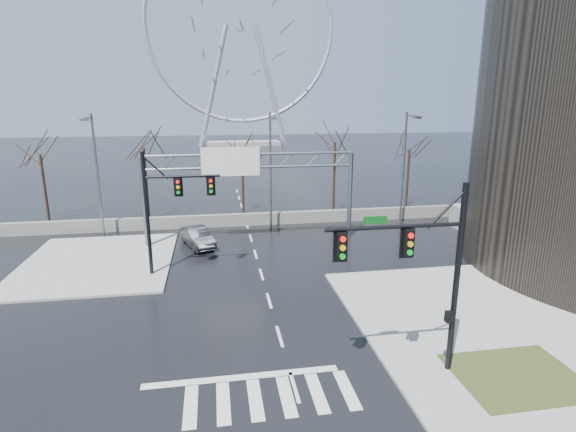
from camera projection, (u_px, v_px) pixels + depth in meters
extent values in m
plane|color=black|center=(280.00, 336.00, 21.53)|extent=(260.00, 260.00, 0.00)
cube|color=gray|center=(451.00, 302.00, 25.02)|extent=(12.00, 10.00, 0.15)
cube|color=gray|center=(98.00, 262.00, 31.21)|extent=(10.00, 12.00, 0.15)
cube|color=#2D3B18|center=(517.00, 376.00, 18.16)|extent=(5.00, 4.00, 0.02)
cube|color=slate|center=(247.00, 219.00, 40.49)|extent=(52.00, 0.50, 1.10)
cylinder|color=black|center=(456.00, 282.00, 17.75)|extent=(0.24, 0.24, 8.00)
cylinder|color=black|center=(395.00, 227.00, 16.72)|extent=(5.40, 0.16, 0.16)
cube|color=black|center=(409.00, 243.00, 16.81)|extent=(0.35, 0.28, 1.05)
cube|color=black|center=(342.00, 247.00, 16.39)|extent=(0.35, 0.28, 1.05)
cylinder|color=black|center=(147.00, 216.00, 28.00)|extent=(0.24, 0.24, 8.00)
cylinder|color=black|center=(183.00, 177.00, 27.77)|extent=(4.60, 0.16, 0.16)
cube|color=black|center=(178.00, 187.00, 27.73)|extent=(0.35, 0.28, 1.05)
cube|color=black|center=(211.00, 186.00, 28.05)|extent=(0.35, 0.28, 1.05)
cylinder|color=slate|center=(145.00, 203.00, 33.70)|extent=(0.36, 0.36, 7.00)
cylinder|color=slate|center=(350.00, 196.00, 36.26)|extent=(0.36, 0.36, 7.00)
cylinder|color=slate|center=(250.00, 154.00, 34.10)|extent=(16.00, 0.20, 0.20)
cylinder|color=slate|center=(250.00, 167.00, 34.35)|extent=(16.00, 0.20, 0.20)
cube|color=#0A4E14|center=(231.00, 161.00, 33.84)|extent=(4.20, 0.10, 2.00)
cube|color=silver|center=(231.00, 162.00, 33.79)|extent=(4.40, 0.02, 2.20)
cylinder|color=slate|center=(98.00, 177.00, 36.02)|extent=(0.20, 0.20, 10.00)
cylinder|color=slate|center=(88.00, 118.00, 33.79)|extent=(0.12, 2.20, 0.12)
cube|color=slate|center=(84.00, 120.00, 32.86)|extent=(0.50, 0.70, 0.18)
cylinder|color=slate|center=(271.00, 172.00, 38.26)|extent=(0.20, 0.20, 10.00)
cylinder|color=slate|center=(272.00, 117.00, 36.04)|extent=(0.12, 2.20, 0.12)
cube|color=slate|center=(273.00, 118.00, 35.11)|extent=(0.50, 0.70, 0.18)
cylinder|color=slate|center=(403.00, 169.00, 40.19)|extent=(0.20, 0.20, 10.00)
cylinder|color=slate|center=(412.00, 116.00, 37.96)|extent=(0.12, 2.20, 0.12)
cube|color=slate|center=(417.00, 117.00, 37.03)|extent=(0.50, 0.70, 0.18)
cylinder|color=black|center=(45.00, 189.00, 40.77)|extent=(0.24, 0.24, 6.30)
cylinder|color=black|center=(146.00, 185.00, 41.68)|extent=(0.24, 0.24, 6.75)
cylinder|color=black|center=(243.00, 185.00, 44.19)|extent=(0.24, 0.24, 5.85)
cylinder|color=black|center=(334.00, 178.00, 44.53)|extent=(0.24, 0.24, 7.02)
cylinder|color=black|center=(408.00, 179.00, 46.40)|extent=(0.24, 0.24, 6.12)
cube|color=gray|center=(244.00, 143.00, 112.91)|extent=(18.00, 6.00, 1.00)
torus|color=#B2B2B7|center=(241.00, 26.00, 106.03)|extent=(45.00, 1.00, 45.00)
cylinder|color=#B2B2B7|center=(241.00, 26.00, 106.03)|extent=(2.40, 1.50, 2.40)
cylinder|color=#B2B2B7|center=(213.00, 87.00, 108.41)|extent=(8.28, 1.20, 28.82)
cylinder|color=#B2B2B7|center=(271.00, 88.00, 110.65)|extent=(8.28, 1.20, 28.82)
imported|color=black|center=(197.00, 237.00, 34.64)|extent=(2.99, 4.72, 1.47)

